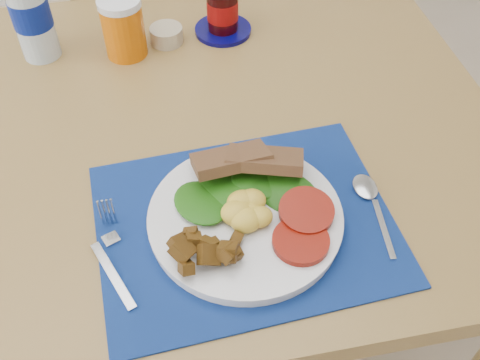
{
  "coord_description": "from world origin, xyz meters",
  "views": [
    {
      "loc": [
        0.1,
        -0.53,
        1.41
      ],
      "look_at": [
        0.21,
        0.01,
        0.8
      ],
      "focal_mm": 42.0,
      "sensor_mm": 36.0,
      "label": 1
    }
  ],
  "objects_px": {
    "chair_far": "(136,17)",
    "breakfast_plate": "(242,217)",
    "juice_glass": "(123,29)",
    "jam_on_saucer": "(223,12)",
    "water_bottle": "(28,4)"
  },
  "relations": [
    {
      "from": "chair_far",
      "to": "juice_glass",
      "type": "bearing_deg",
      "value": 71.86
    },
    {
      "from": "chair_far",
      "to": "breakfast_plate",
      "type": "bearing_deg",
      "value": 81.55
    },
    {
      "from": "chair_far",
      "to": "jam_on_saucer",
      "type": "distance_m",
      "value": 0.53
    },
    {
      "from": "jam_on_saucer",
      "to": "juice_glass",
      "type": "bearing_deg",
      "value": -169.28
    },
    {
      "from": "jam_on_saucer",
      "to": "breakfast_plate",
      "type": "bearing_deg",
      "value": -96.68
    },
    {
      "from": "breakfast_plate",
      "to": "jam_on_saucer",
      "type": "xyz_separation_m",
      "value": [
        0.06,
        0.5,
        0.02
      ]
    },
    {
      "from": "juice_glass",
      "to": "jam_on_saucer",
      "type": "height_order",
      "value": "juice_glass"
    },
    {
      "from": "breakfast_plate",
      "to": "juice_glass",
      "type": "distance_m",
      "value": 0.49
    },
    {
      "from": "breakfast_plate",
      "to": "water_bottle",
      "type": "relative_size",
      "value": 1.12
    },
    {
      "from": "chair_far",
      "to": "juice_glass",
      "type": "height_order",
      "value": "chair_far"
    },
    {
      "from": "chair_far",
      "to": "jam_on_saucer",
      "type": "relative_size",
      "value": 9.0
    },
    {
      "from": "juice_glass",
      "to": "jam_on_saucer",
      "type": "bearing_deg",
      "value": 10.72
    },
    {
      "from": "chair_far",
      "to": "juice_glass",
      "type": "relative_size",
      "value": 9.43
    },
    {
      "from": "water_bottle",
      "to": "juice_glass",
      "type": "distance_m",
      "value": 0.18
    },
    {
      "from": "water_bottle",
      "to": "breakfast_plate",
      "type": "bearing_deg",
      "value": -58.38
    }
  ]
}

